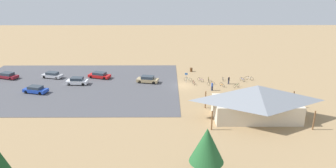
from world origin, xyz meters
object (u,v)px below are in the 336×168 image
object	(u,v)px
visitor_near_lot	(212,86)
bicycle_red_trailside	(194,83)
car_red_front_row	(99,75)
car_silver_second_row	(52,75)
bicycle_black_yard_center	(211,83)
bicycle_silver_yard_front	(223,79)
bike_pavilion	(257,100)
bicycle_blue_front_row	(242,79)
visitor_by_pavilion	(229,80)
pine_center	(207,145)
lot_sign	(186,76)
bicycle_white_by_bin	(249,78)
car_tan_far_end	(148,79)
bicycle_yellow_near_porch	(209,79)
bicycle_green_mid_cluster	(236,85)
bicycle_orange_edge_south	(222,85)
trash_bin	(191,70)
car_maroon_back_corner	(7,75)
car_blue_near_entry	(36,89)
bicycle_teal_lone_east	(188,79)
bicycle_purple_yard_left	(201,80)
car_white_mid_lot	(77,81)

from	to	relation	value
visitor_near_lot	bicycle_red_trailside	bearing A→B (deg)	-47.21
car_red_front_row	car_silver_second_row	bearing A→B (deg)	-0.38
bicycle_black_yard_center	bicycle_silver_yard_front	distance (m)	4.15
bike_pavilion	bicycle_blue_front_row	xyz separation A→B (m)	(-2.10, -18.09, -2.65)
car_red_front_row	visitor_by_pavilion	distance (m)	27.67
bike_pavilion	pine_center	world-z (taller)	pine_center
car_red_front_row	lot_sign	bearing A→B (deg)	170.78
bicycle_white_by_bin	car_tan_far_end	xyz separation A→B (m)	(21.66, 1.73, 0.36)
car_tan_far_end	bicycle_yellow_near_porch	bearing A→B (deg)	-175.32
bicycle_silver_yard_front	bicycle_green_mid_cluster	bearing A→B (deg)	114.73
visitor_near_lot	bicycle_orange_edge_south	bearing A→B (deg)	-135.98
pine_center	bicycle_yellow_near_porch	distance (m)	34.28
bike_pavilion	trash_bin	distance (m)	26.51
bicycle_blue_front_row	car_red_front_row	distance (m)	30.71
car_silver_second_row	car_maroon_back_corner	bearing A→B (deg)	1.95
bicycle_orange_edge_south	visitor_near_lot	xyz separation A→B (m)	(2.32, 2.25, 0.55)
bicycle_black_yard_center	visitor_by_pavilion	world-z (taller)	visitor_by_pavilion
trash_bin	bicycle_orange_edge_south	size ratio (longest dim) A/B	0.59
bicycle_blue_front_row	car_blue_near_entry	xyz separation A→B (m)	(40.97, 6.90, 0.34)
visitor_by_pavilion	trash_bin	bearing A→B (deg)	-51.07
bicycle_yellow_near_porch	bicycle_orange_edge_south	distance (m)	4.13
car_tan_far_end	lot_sign	bearing A→B (deg)	-179.38
car_blue_near_entry	bicycle_teal_lone_east	bearing A→B (deg)	-166.58
bike_pavilion	visitor_near_lot	world-z (taller)	bike_pavilion
lot_sign	bicycle_purple_yard_left	size ratio (longest dim) A/B	1.58
car_tan_far_end	bicycle_red_trailside	bearing A→B (deg)	173.47
car_tan_far_end	bicycle_teal_lone_east	bearing A→B (deg)	-172.65
bicycle_blue_front_row	visitor_by_pavilion	world-z (taller)	visitor_by_pavilion
bicycle_white_by_bin	bicycle_red_trailside	world-z (taller)	same
bicycle_white_by_bin	car_blue_near_entry	xyz separation A→B (m)	(42.63, 7.66, 0.34)
bicycle_black_yard_center	bicycle_white_by_bin	bearing A→B (deg)	-159.34
pine_center	car_red_front_row	world-z (taller)	pine_center
bicycle_yellow_near_porch	car_red_front_row	world-z (taller)	car_red_front_row
car_red_front_row	car_maroon_back_corner	xyz separation A→B (m)	(19.84, 0.26, 0.02)
bicycle_red_trailside	car_blue_near_entry	world-z (taller)	car_blue_near_entry
trash_bin	pine_center	bearing A→B (deg)	88.03
bicycle_orange_edge_south	car_white_mid_lot	xyz separation A→B (m)	(29.48, -1.30, 0.44)
lot_sign	car_red_front_row	size ratio (longest dim) A/B	0.43
bicycle_blue_front_row	visitor_near_lot	bearing A→B (deg)	37.90
pine_center	trash_bin	bearing A→B (deg)	-91.97
bicycle_yellow_near_porch	car_silver_second_row	bearing A→B (deg)	-3.62
bicycle_orange_edge_south	car_silver_second_row	xyz separation A→B (m)	(36.02, -5.58, 0.37)
car_silver_second_row	pine_center	bearing A→B (deg)	129.10
bicycle_black_yard_center	car_silver_second_row	world-z (taller)	car_silver_second_row
lot_sign	bicycle_black_yard_center	bearing A→B (deg)	162.20
bicycle_white_by_bin	car_maroon_back_corner	bearing A→B (deg)	-1.24
bicycle_yellow_near_porch	pine_center	bearing A→B (deg)	82.28
bicycle_silver_yard_front	bike_pavilion	bearing A→B (deg)	95.95
bicycle_teal_lone_east	car_red_front_row	bearing A→B (deg)	-6.05
bicycle_red_trailside	car_tan_far_end	size ratio (longest dim) A/B	0.37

